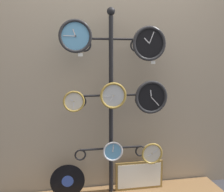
# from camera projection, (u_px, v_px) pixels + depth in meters

# --- Properties ---
(shop_wall) EXTENTS (4.40, 0.04, 2.80)m
(shop_wall) POSITION_uv_depth(u_px,v_px,m) (108.00, 54.00, 2.55)
(shop_wall) COLOR gray
(shop_wall) RESTS_ON ground_plane
(display_stand) EXTENTS (0.70, 0.43, 1.82)m
(display_stand) POSITION_uv_depth(u_px,v_px,m) (111.00, 139.00, 2.51)
(display_stand) COLOR black
(display_stand) RESTS_ON ground_plane
(clock_top_left) EXTENTS (0.29, 0.04, 0.29)m
(clock_top_left) POSITION_uv_depth(u_px,v_px,m) (75.00, 36.00, 2.24)
(clock_top_left) COLOR #60A8DB
(clock_top_right) EXTENTS (0.31, 0.04, 0.31)m
(clock_top_right) POSITION_uv_depth(u_px,v_px,m) (149.00, 44.00, 2.34)
(clock_top_right) COLOR black
(clock_middle_left) EXTENTS (0.19, 0.04, 0.19)m
(clock_middle_left) POSITION_uv_depth(u_px,v_px,m) (74.00, 101.00, 2.31)
(clock_middle_left) COLOR silver
(clock_middle_center) EXTENTS (0.24, 0.04, 0.24)m
(clock_middle_center) POSITION_uv_depth(u_px,v_px,m) (114.00, 96.00, 2.35)
(clock_middle_center) COLOR silver
(clock_middle_right) EXTENTS (0.31, 0.04, 0.31)m
(clock_middle_right) POSITION_uv_depth(u_px,v_px,m) (151.00, 97.00, 2.41)
(clock_middle_right) COLOR black
(clock_bottom_center) EXTENTS (0.19, 0.04, 0.19)m
(clock_bottom_center) POSITION_uv_depth(u_px,v_px,m) (113.00, 151.00, 2.43)
(clock_bottom_center) COLOR #60A8DB
(clock_bottom_right) EXTENTS (0.21, 0.04, 0.21)m
(clock_bottom_right) POSITION_uv_depth(u_px,v_px,m) (152.00, 153.00, 2.50)
(clock_bottom_right) COLOR silver
(vinyl_record) EXTENTS (0.32, 0.01, 0.32)m
(vinyl_record) POSITION_uv_depth(u_px,v_px,m) (68.00, 181.00, 2.45)
(vinyl_record) COLOR black
(vinyl_record) RESTS_ON low_shelf
(picture_frame) EXTENTS (0.48, 0.02, 0.29)m
(picture_frame) POSITION_uv_depth(u_px,v_px,m) (139.00, 175.00, 2.61)
(picture_frame) COLOR olive
(picture_frame) RESTS_ON low_shelf
(price_tag_upper) EXTENTS (0.04, 0.00, 0.03)m
(price_tag_upper) POSITION_uv_depth(u_px,v_px,m) (80.00, 55.00, 2.27)
(price_tag_upper) COLOR white
(price_tag_mid) EXTENTS (0.04, 0.00, 0.03)m
(price_tag_mid) POSITION_uv_depth(u_px,v_px,m) (153.00, 62.00, 2.37)
(price_tag_mid) COLOR white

